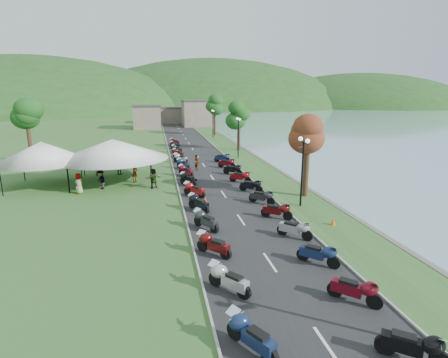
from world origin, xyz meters
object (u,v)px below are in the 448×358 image
pedestrian_a (135,182)px  pedestrian_b (99,176)px  pedestrian_c (102,189)px  vendor_tent_main (114,161)px

pedestrian_a → pedestrian_b: bearing=69.6°
pedestrian_b → pedestrian_c: 5.40m
pedestrian_b → pedestrian_c: pedestrian_b is taller
pedestrian_a → pedestrian_c: size_ratio=1.16×
vendor_tent_main → pedestrian_b: size_ratio=3.50×
vendor_tent_main → pedestrian_c: vendor_tent_main is taller
vendor_tent_main → pedestrian_b: 3.95m
vendor_tent_main → pedestrian_c: size_ratio=3.94×
vendor_tent_main → pedestrian_c: bearing=-109.5°
pedestrian_b → pedestrian_c: (1.04, -5.30, 0.00)m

